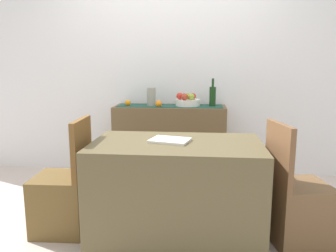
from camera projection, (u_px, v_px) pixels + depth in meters
The scene contains 18 objects.
ground_plane at pixel (160, 212), 3.09m from camera, with size 6.40×6.40×0.02m, color beige.
room_wall_rear at pixel (171, 59), 4.00m from camera, with size 6.40×0.06×2.70m, color white.
sideboard_console at pixel (170, 142), 3.91m from camera, with size 1.24×0.42×0.83m, color brown.
table_runner at pixel (170, 106), 3.83m from camera, with size 1.17×0.32×0.01m, color #204A3D.
fruit_bowl at pixel (188, 103), 3.81m from camera, with size 0.27×0.27×0.07m, color white.
apple_right at pixel (192, 97), 3.74m from camera, with size 0.07×0.07×0.07m, color #9AAF3C.
apple_center at pixel (188, 96), 3.84m from camera, with size 0.07×0.07×0.07m, color #96A330.
apple_left at pixel (180, 96), 3.80m from camera, with size 0.07×0.07×0.07m, color red.
apple_rear at pixel (193, 96), 3.83m from camera, with size 0.07×0.07×0.07m, color red.
apple_front at pixel (184, 97), 3.72m from camera, with size 0.07×0.07×0.07m, color #B43D29.
wine_bottle at pixel (213, 96), 3.77m from camera, with size 0.07×0.07×0.31m.
ceramic_vase at pixel (151, 97), 3.84m from camera, with size 0.10×0.10×0.20m, color #9D9A8C.
orange_loose_end at pixel (159, 104), 3.75m from camera, with size 0.07×0.07×0.07m, color orange.
orange_loose_far at pixel (128, 103), 3.84m from camera, with size 0.07×0.07×0.07m, color orange.
dining_table at pixel (176, 190), 2.58m from camera, with size 1.25×0.75×0.74m, color brown.
open_book at pixel (170, 140), 2.54m from camera, with size 0.28×0.21×0.02m, color white.
chair_near_window at pixel (63, 199), 2.69m from camera, with size 0.41×0.41×0.90m.
chair_by_corner at pixel (297, 208), 2.52m from camera, with size 0.47×0.47×0.90m.
Camera 1 is at (0.36, -2.88, 1.32)m, focal length 36.68 mm.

